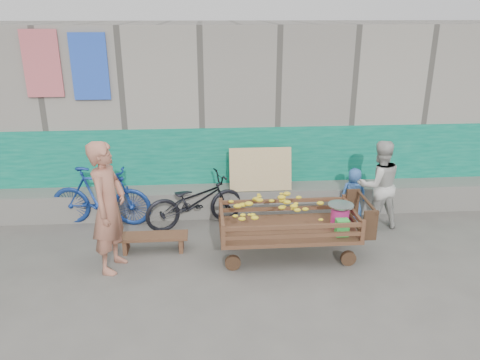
{
  "coord_description": "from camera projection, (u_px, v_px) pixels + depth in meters",
  "views": [
    {
      "loc": [
        -0.57,
        -4.85,
        3.22
      ],
      "look_at": [
        -0.11,
        1.2,
        1.0
      ],
      "focal_mm": 35.0,
      "sensor_mm": 36.0,
      "label": 1
    }
  ],
  "objects": [
    {
      "name": "ground",
      "position": [
        256.0,
        291.0,
        5.69
      ],
      "size": [
        80.0,
        80.0,
        0.0
      ],
      "primitive_type": "plane",
      "color": "#55534E",
      "rests_on": "ground"
    },
    {
      "name": "building_wall",
      "position": [
        234.0,
        106.0,
        8.98
      ],
      "size": [
        12.0,
        3.5,
        3.0
      ],
      "color": "gray",
      "rests_on": "ground"
    },
    {
      "name": "banana_cart",
      "position": [
        285.0,
        217.0,
        6.31
      ],
      "size": [
        2.03,
        0.93,
        0.86
      ],
      "color": "#532F22",
      "rests_on": "ground"
    },
    {
      "name": "bench",
      "position": [
        153.0,
        239.0,
        6.58
      ],
      "size": [
        0.97,
        0.29,
        0.24
      ],
      "color": "#532F22",
      "rests_on": "ground"
    },
    {
      "name": "vendor_man",
      "position": [
        109.0,
        207.0,
        5.9
      ],
      "size": [
        0.55,
        0.71,
        1.73
      ],
      "primitive_type": "imported",
      "rotation": [
        0.0,
        0.0,
        1.34
      ],
      "color": "#AC6A54",
      "rests_on": "ground"
    },
    {
      "name": "woman",
      "position": [
        379.0,
        185.0,
        7.14
      ],
      "size": [
        0.74,
        0.6,
        1.4
      ],
      "primitive_type": "imported",
      "rotation": [
        0.0,
        0.0,
        3.26
      ],
      "color": "beige",
      "rests_on": "ground"
    },
    {
      "name": "child",
      "position": [
        353.0,
        194.0,
        7.54
      ],
      "size": [
        0.42,
        0.28,
        0.85
      ],
      "primitive_type": "imported",
      "rotation": [
        0.0,
        0.0,
        3.12
      ],
      "color": "#3766B1",
      "rests_on": "ground"
    },
    {
      "name": "bicycle_dark",
      "position": [
        195.0,
        201.0,
        7.27
      ],
      "size": [
        1.67,
        1.03,
        0.83
      ],
      "primitive_type": "imported",
      "rotation": [
        0.0,
        0.0,
        1.9
      ],
      "color": "black",
      "rests_on": "ground"
    },
    {
      "name": "bicycle_blue",
      "position": [
        101.0,
        196.0,
        7.29
      ],
      "size": [
        1.64,
        0.66,
        0.95
      ],
      "primitive_type": "imported",
      "rotation": [
        0.0,
        0.0,
        1.43
      ],
      "color": "navy",
      "rests_on": "ground"
    }
  ]
}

